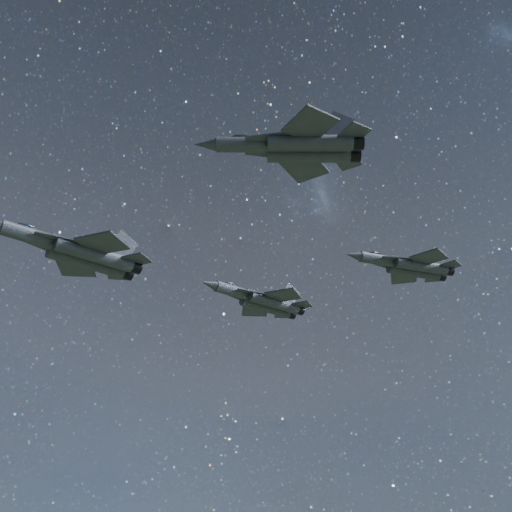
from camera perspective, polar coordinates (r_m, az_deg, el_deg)
name	(u,v)px	position (r m, az deg, el deg)	size (l,w,h in m)	color
jet_lead	(78,252)	(73.36, -16.57, 0.37)	(20.05, 13.63, 5.04)	#2C3137
jet_left	(262,301)	(87.44, 0.58, -4.28)	(17.96, 12.26, 4.51)	#2C3137
jet_right	(295,147)	(52.62, 3.77, 10.35)	(15.05, 9.94, 3.85)	#2C3137
jet_slot	(409,266)	(81.05, 14.35, -0.92)	(15.78, 11.13, 3.99)	#2C3137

